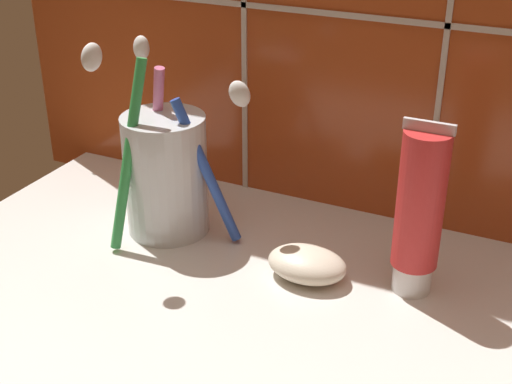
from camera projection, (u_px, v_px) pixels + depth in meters
sink_counter at (345, 328)px, 53.80cm from camera, size 73.88×34.31×2.00cm
toothbrush_cup at (166, 171)px, 62.82cm from camera, size 12.94×10.72×18.62cm
toothpaste_tube at (420, 211)px, 53.59cm from camera, size 3.79×3.61×14.24cm
soap_bar at (307, 264)px, 57.66cm from camera, size 6.58×4.79×2.53cm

